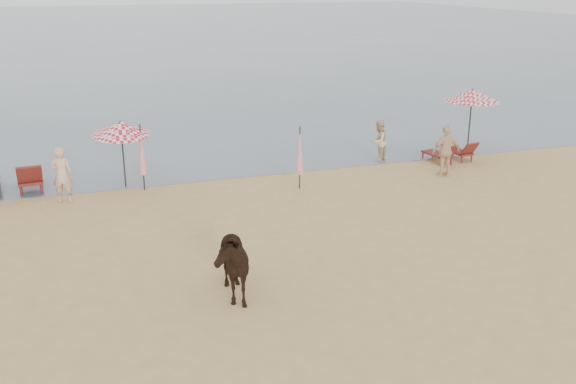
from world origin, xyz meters
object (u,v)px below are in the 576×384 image
umbrella_open_right (472,95)px  cow (227,261)px  beachgoer_right_a (379,141)px  beachgoer_right_b (446,151)px  umbrella_closed_right (300,151)px  lounger_cluster_right (451,152)px  beachgoer_left (62,174)px  umbrella_closed_left (142,150)px  umbrella_open_left_b (121,128)px

umbrella_open_right → cow: bearing=-140.4°
beachgoer_right_a → beachgoer_right_b: (1.37, -2.35, 0.11)m
umbrella_closed_right → umbrella_open_right: bearing=14.6°
lounger_cluster_right → beachgoer_right_b: size_ratio=0.95×
beachgoer_right_a → beachgoer_left: bearing=-33.5°
umbrella_closed_left → beachgoer_right_b: 10.13m
beachgoer_right_a → lounger_cluster_right: bearing=122.4°
beachgoer_left → cow: bearing=129.1°
umbrella_open_right → umbrella_closed_right: bearing=-162.0°
umbrella_open_right → beachgoer_left: bearing=-173.1°
beachgoer_right_b → umbrella_closed_right: bearing=-4.1°
umbrella_open_left_b → umbrella_closed_right: 5.72m
beachgoer_right_b → beachgoer_left: bearing=-7.1°
cow → umbrella_closed_right: bearing=60.2°
umbrella_open_left_b → beachgoer_right_a: size_ratio=1.47×
umbrella_open_left_b → beachgoer_right_b: bearing=1.6°
umbrella_closed_left → beachgoer_left: 2.51m
lounger_cluster_right → umbrella_open_right: umbrella_open_right is taller
umbrella_open_right → beachgoer_right_a: (-3.79, 0.07, -1.50)m
lounger_cluster_right → umbrella_closed_left: 11.19m
lounger_cluster_right → umbrella_closed_left: bearing=171.5°
lounger_cluster_right → beachgoer_right_b: beachgoer_right_b is taller
umbrella_closed_right → beachgoer_right_b: bearing=-3.2°
lounger_cluster_right → umbrella_closed_left: umbrella_closed_left is taller
umbrella_open_right → umbrella_closed_left: size_ratio=1.17×
umbrella_closed_left → umbrella_closed_right: 5.01m
umbrella_open_left_b → umbrella_closed_right: bearing=-6.1°
umbrella_open_left_b → umbrella_open_right: 12.94m
beachgoer_right_a → cow: bearing=9.2°
umbrella_closed_right → beachgoer_right_a: size_ratio=1.31×
beachgoer_right_b → cow: bearing=33.3°
umbrella_open_right → umbrella_closed_right: 7.92m
cow → beachgoer_right_b: beachgoer_right_b is taller
umbrella_closed_right → beachgoer_right_a: 4.35m
umbrella_open_right → beachgoer_right_a: bearing=-177.8°
umbrella_closed_left → umbrella_closed_right: bearing=-16.7°
umbrella_open_right → beachgoer_right_b: umbrella_open_right is taller
umbrella_open_right → beachgoer_right_a: umbrella_open_right is taller
umbrella_open_left_b → umbrella_closed_right: umbrella_open_left_b is taller
umbrella_closed_right → beachgoer_right_b: umbrella_closed_right is taller
lounger_cluster_right → beachgoer_right_b: bearing=-135.5°
beachgoer_right_a → beachgoer_right_b: bearing=81.7°
beachgoer_right_a → beachgoer_right_b: beachgoer_right_b is taller
umbrella_open_right → umbrella_closed_right: size_ratio=1.23×
umbrella_open_left_b → umbrella_closed_left: bearing=-26.4°
lounger_cluster_right → beachgoer_left: size_ratio=0.97×
umbrella_closed_left → cow: 7.96m
umbrella_closed_right → beachgoer_right_b: (5.18, -0.29, -0.38)m
lounger_cluster_right → umbrella_open_left_b: size_ratio=0.73×
beachgoer_left → beachgoer_right_b: size_ratio=0.98×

